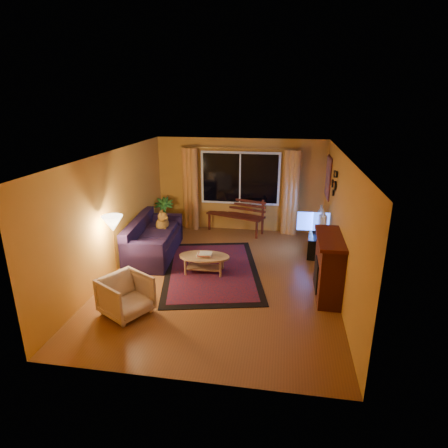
% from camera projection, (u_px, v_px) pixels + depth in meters
% --- Properties ---
extents(floor, '(4.50, 6.00, 0.02)m').
position_uv_depth(floor, '(222.00, 277.00, 7.68)').
color(floor, brown).
rests_on(floor, ground).
extents(ceiling, '(4.50, 6.00, 0.02)m').
position_uv_depth(ceiling, '(221.00, 154.00, 6.87)').
color(ceiling, white).
rests_on(ceiling, ground).
extents(wall_back, '(4.50, 0.02, 2.50)m').
position_uv_depth(wall_back, '(240.00, 185.00, 10.09)').
color(wall_back, '#C5832F').
rests_on(wall_back, ground).
extents(wall_left, '(0.02, 6.00, 2.50)m').
position_uv_depth(wall_left, '(112.00, 214.00, 7.62)').
color(wall_left, '#C5832F').
rests_on(wall_left, ground).
extents(wall_right, '(0.02, 6.00, 2.50)m').
position_uv_depth(wall_right, '(342.00, 225.00, 6.93)').
color(wall_right, '#C5832F').
rests_on(wall_right, ground).
extents(window, '(2.00, 0.02, 1.30)m').
position_uv_depth(window, '(240.00, 178.00, 9.97)').
color(window, black).
rests_on(window, wall_back).
extents(curtain_rod, '(3.20, 0.03, 0.03)m').
position_uv_depth(curtain_rod, '(240.00, 148.00, 9.67)').
color(curtain_rod, '#BF8C3F').
rests_on(curtain_rod, wall_back).
extents(curtain_left, '(0.36, 0.36, 2.24)m').
position_uv_depth(curtain_left, '(191.00, 189.00, 10.22)').
color(curtain_left, orange).
rests_on(curtain_left, ground).
extents(curtain_right, '(0.36, 0.36, 2.24)m').
position_uv_depth(curtain_right, '(291.00, 193.00, 9.80)').
color(curtain_right, orange).
rests_on(curtain_right, ground).
extents(bench, '(1.65, 0.97, 0.48)m').
position_uv_depth(bench, '(235.00, 224.00, 10.19)').
color(bench, '#41130D').
rests_on(bench, ground).
extents(potted_plant, '(0.64, 0.64, 0.94)m').
position_uv_depth(potted_plant, '(164.00, 215.00, 10.13)').
color(potted_plant, '#235B1E').
rests_on(potted_plant, ground).
extents(sofa, '(1.10, 2.22, 0.87)m').
position_uv_depth(sofa, '(154.00, 237.00, 8.63)').
color(sofa, black).
rests_on(sofa, ground).
extents(dog, '(0.39, 0.48, 0.46)m').
position_uv_depth(dog, '(162.00, 222.00, 9.00)').
color(dog, '#966222').
rests_on(dog, sofa).
extents(armchair, '(0.95, 0.97, 0.75)m').
position_uv_depth(armchair, '(126.00, 294.00, 6.26)').
color(armchair, beige).
rests_on(armchair, ground).
extents(floor_lamp, '(0.26, 0.26, 1.37)m').
position_uv_depth(floor_lamp, '(115.00, 250.00, 7.25)').
color(floor_lamp, '#BF8C3F').
rests_on(floor_lamp, ground).
extents(rug, '(2.57, 3.43, 0.02)m').
position_uv_depth(rug, '(211.00, 270.00, 7.97)').
color(rug, maroon).
rests_on(rug, ground).
extents(coffee_table, '(1.10, 1.10, 0.39)m').
position_uv_depth(coffee_table, '(204.00, 264.00, 7.81)').
color(coffee_table, tan).
rests_on(coffee_table, ground).
extents(tv_console, '(0.48, 1.17, 0.48)m').
position_uv_depth(tv_console, '(316.00, 242.00, 8.87)').
color(tv_console, black).
rests_on(tv_console, ground).
extents(television, '(0.15, 0.97, 0.55)m').
position_uv_depth(television, '(318.00, 222.00, 8.70)').
color(television, black).
rests_on(television, tv_console).
extents(fireplace, '(0.40, 1.20, 1.10)m').
position_uv_depth(fireplace, '(329.00, 268.00, 6.81)').
color(fireplace, maroon).
rests_on(fireplace, ground).
extents(mirror_cluster, '(0.06, 0.60, 0.56)m').
position_uv_depth(mirror_cluster, '(334.00, 181.00, 7.98)').
color(mirror_cluster, black).
rests_on(mirror_cluster, wall_right).
extents(painting, '(0.04, 0.76, 0.96)m').
position_uv_depth(painting, '(328.00, 177.00, 9.10)').
color(painting, orange).
rests_on(painting, wall_right).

